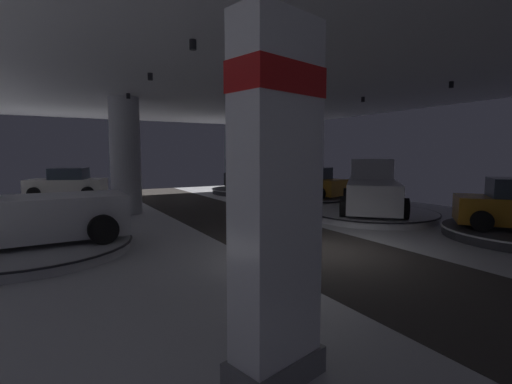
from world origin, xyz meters
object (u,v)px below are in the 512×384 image
display_car_far_right (310,183)px  visitor_walking_near (263,220)px  display_car_deep_left (67,184)px  display_platform_far_right (309,199)px  pickup_truck_mid_right (372,190)px  display_platform_deep_right (251,190)px  display_platform_mid_left (29,248)px  display_platform_deep_left (68,199)px  column_left (125,156)px  brand_sign_pylon (276,201)px  display_platform_mid_right (372,214)px  display_car_deep_right (251,178)px  visitor_walking_far (252,195)px  pickup_truck_mid_left (14,212)px

display_car_far_right → visitor_walking_near: size_ratio=2.85×
display_car_deep_left → display_platform_far_right: size_ratio=0.83×
pickup_truck_mid_right → display_platform_deep_right: 11.73m
pickup_truck_mid_right → visitor_walking_near: bearing=-160.3°
display_platform_mid_left → display_platform_deep_left: bearing=82.8°
column_left → display_platform_mid_left: size_ratio=0.97×
display_platform_mid_left → display_car_far_right: bearing=19.6°
pickup_truck_mid_right → display_car_deep_left: size_ratio=1.15×
brand_sign_pylon → display_platform_mid_left: size_ratio=0.78×
display_platform_far_right → visitor_walking_near: (-7.94, -8.04, 0.70)m
column_left → display_platform_mid_right: bearing=-35.7°
brand_sign_pylon → display_platform_far_right: size_ratio=0.81×
display_platform_deep_right → display_car_deep_right: 0.92m
display_car_deep_right → display_car_far_right: display_car_far_right is taller
display_platform_far_right → visitor_walking_far: size_ratio=3.45×
brand_sign_pylon → display_platform_deep_right: size_ratio=0.78×
display_platform_deep_right → pickup_truck_mid_left: bearing=-140.8°
display_platform_mid_left → visitor_walking_near: bearing=-26.3°
display_platform_deep_left → display_platform_deep_right: display_platform_deep_right is taller
pickup_truck_mid_right → visitor_walking_far: bearing=141.5°
display_platform_mid_left → visitor_walking_far: bearing=18.7°
display_platform_mid_right → display_car_far_right: bearing=81.2°
display_platform_mid_right → display_platform_deep_left: bearing=132.7°
display_platform_mid_left → visitor_walking_near: size_ratio=3.57×
display_platform_mid_right → visitor_walking_far: bearing=138.2°
pickup_truck_mid_right → display_platform_mid_left: pickup_truck_mid_right is taller
brand_sign_pylon → pickup_truck_mid_right: brand_sign_pylon is taller
display_car_deep_left → pickup_truck_mid_left: size_ratio=0.86×
display_car_far_right → display_platform_far_right: bearing=105.8°
column_left → pickup_truck_mid_right: 11.65m
column_left → display_platform_mid_right: size_ratio=0.97×
display_platform_mid_right → pickup_truck_mid_left: bearing=177.4°
pickup_truck_mid_right → display_car_far_right: (0.64, 5.39, -0.11)m
pickup_truck_mid_left → display_platform_mid_right: bearing=-2.6°
pickup_truck_mid_right → pickup_truck_mid_left: 13.73m
display_platform_mid_right → display_platform_mid_left: display_platform_mid_right is taller
display_platform_far_right → visitor_walking_far: (-4.97, -1.97, 0.70)m
display_platform_far_right → pickup_truck_mid_left: size_ratio=1.03×
display_car_far_right → display_platform_mid_left: size_ratio=0.80×
display_car_deep_right → visitor_walking_near: (-7.41, -14.33, -0.21)m
pickup_truck_mid_left → visitor_walking_far: bearing=18.1°
display_car_far_right → visitor_walking_near: 11.29m
display_platform_deep_left → display_platform_mid_left: 12.11m
display_car_far_right → display_platform_mid_left: 14.93m
display_platform_deep_left → display_car_deep_right: size_ratio=1.02×
brand_sign_pylon → display_car_far_right: size_ratio=0.98×
display_platform_deep_right → display_platform_mid_left: bearing=-140.1°
display_platform_deep_left → visitor_walking_far: bearing=-49.9°
brand_sign_pylon → display_platform_deep_left: size_ratio=0.98×
display_platform_far_right → pickup_truck_mid_left: 15.24m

